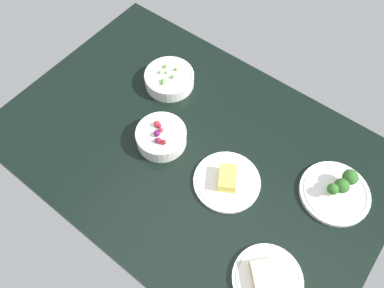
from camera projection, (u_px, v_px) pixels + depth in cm
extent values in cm
cube|color=black|center=(192.00, 150.00, 122.57)|extent=(123.97, 82.87, 4.00)
cylinder|color=white|center=(161.00, 137.00, 119.81)|extent=(16.18, 16.18, 5.14)
torus|color=white|center=(161.00, 133.00, 117.61)|extent=(16.33, 16.33, 0.80)
sphere|color=#59144C|center=(157.00, 141.00, 115.13)|extent=(1.68, 1.68, 1.68)
sphere|color=maroon|center=(159.00, 140.00, 115.14)|extent=(1.74, 1.74, 1.74)
sphere|color=maroon|center=(164.00, 142.00, 114.85)|extent=(1.65, 1.65, 1.65)
sphere|color=#B2232D|center=(157.00, 124.00, 118.15)|extent=(2.05, 2.05, 2.05)
sphere|color=#B2232D|center=(161.00, 130.00, 117.18)|extent=(1.59, 1.59, 1.59)
sphere|color=maroon|center=(159.00, 126.00, 118.02)|extent=(1.67, 1.67, 1.67)
sphere|color=#59144C|center=(157.00, 133.00, 116.27)|extent=(2.07, 2.07, 2.07)
cylinder|color=white|center=(169.00, 79.00, 132.59)|extent=(17.46, 17.46, 4.63)
torus|color=white|center=(169.00, 75.00, 130.61)|extent=(17.56, 17.56, 0.80)
sphere|color=#599E38|center=(172.00, 76.00, 129.38)|extent=(1.35, 1.35, 1.35)
sphere|color=#599E38|center=(166.00, 72.00, 130.49)|extent=(1.06, 1.06, 1.06)
sphere|color=#599E38|center=(163.00, 83.00, 127.88)|extent=(1.35, 1.35, 1.35)
sphere|color=#599E38|center=(176.00, 69.00, 131.20)|extent=(1.25, 1.25, 1.25)
sphere|color=#599E38|center=(160.00, 72.00, 130.57)|extent=(1.14, 1.14, 1.14)
sphere|color=#599E38|center=(165.00, 66.00, 131.77)|extent=(1.40, 1.40, 1.40)
sphere|color=#599E38|center=(173.00, 77.00, 129.42)|extent=(1.02, 1.02, 1.02)
sphere|color=#599E38|center=(163.00, 80.00, 128.37)|extent=(1.49, 1.49, 1.49)
cylinder|color=white|center=(227.00, 182.00, 113.94)|extent=(20.52, 20.52, 1.11)
torus|color=#B7B7BC|center=(227.00, 181.00, 113.46)|extent=(18.56, 18.56, 0.50)
cube|color=#F2D14C|center=(228.00, 178.00, 111.81)|extent=(8.52, 9.44, 3.85)
cylinder|color=white|center=(267.00, 279.00, 99.06)|extent=(18.96, 18.96, 1.38)
torus|color=#B7B7BC|center=(268.00, 279.00, 98.46)|extent=(17.18, 17.18, 0.50)
cube|color=beige|center=(268.00, 278.00, 97.95)|extent=(12.58, 12.58, 1.20)
cube|color=#E5B24C|center=(269.00, 278.00, 97.09)|extent=(12.58, 12.58, 0.80)
cube|color=beige|center=(270.00, 277.00, 96.24)|extent=(12.58, 12.58, 1.20)
cylinder|color=white|center=(334.00, 193.00, 111.83)|extent=(20.98, 20.98, 1.38)
torus|color=#B7B7BC|center=(335.00, 192.00, 111.24)|extent=(18.96, 18.96, 0.50)
cylinder|color=#9EBC72|center=(339.00, 190.00, 110.57)|extent=(1.57, 1.57, 2.02)
sphere|color=#2D6023|center=(342.00, 186.00, 108.27)|extent=(4.48, 4.48, 4.48)
cylinder|color=#9EBC72|center=(330.00, 193.00, 109.67)|extent=(1.17, 1.17, 2.73)
sphere|color=#2D6023|center=(333.00, 189.00, 107.42)|extent=(3.35, 3.35, 3.35)
cylinder|color=#9EBC72|center=(346.00, 182.00, 111.47)|extent=(1.62, 1.62, 2.79)
sphere|color=#2D6023|center=(350.00, 177.00, 108.78)|extent=(4.64, 4.64, 4.64)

